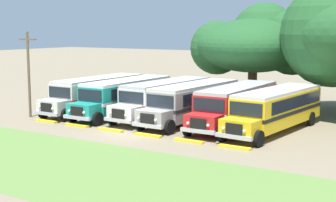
{
  "coord_description": "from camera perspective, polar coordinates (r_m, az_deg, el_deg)",
  "views": [
    {
      "loc": [
        19.77,
        -26.29,
        6.94
      ],
      "look_at": [
        0.0,
        4.48,
        1.6
      ],
      "focal_mm": 53.68,
      "sensor_mm": 36.0,
      "label": 1
    }
  ],
  "objects": [
    {
      "name": "parked_bus_slot_3",
      "position": [
        37.36,
        2.9,
        0.05
      ],
      "size": [
        2.96,
        10.88,
        2.82
      ],
      "rotation": [
        0.0,
        0.0,
        -1.6
      ],
      "color": "#9E9993",
      "rests_on": "ground_plane"
    },
    {
      "name": "curb_wheelstop_3",
      "position": [
        32.46,
        -2.3,
        -3.91
      ],
      "size": [
        2.0,
        0.36,
        0.15
      ],
      "primitive_type": "cube",
      "color": "yellow",
      "rests_on": "ground_plane"
    },
    {
      "name": "parked_bus_slot_5",
      "position": [
        34.59,
        12.17,
        -0.79
      ],
      "size": [
        3.33,
        10.94,
        2.82
      ],
      "rotation": [
        0.0,
        0.0,
        -1.64
      ],
      "color": "yellow",
      "rests_on": "ground_plane"
    },
    {
      "name": "curb_wheelstop_1",
      "position": [
        36.27,
        -10.29,
        -2.74
      ],
      "size": [
        2.0,
        0.36,
        0.15
      ],
      "primitive_type": "cube",
      "color": "yellow",
      "rests_on": "ground_plane"
    },
    {
      "name": "curb_wheelstop_2",
      "position": [
        34.28,
        -6.52,
        -3.3
      ],
      "size": [
        2.0,
        0.36,
        0.15
      ],
      "primitive_type": "cube",
      "color": "yellow",
      "rests_on": "ground_plane"
    },
    {
      "name": "utility_pole",
      "position": [
        40.44,
        -15.54,
        3.23
      ],
      "size": [
        1.8,
        0.2,
        6.66
      ],
      "color": "brown",
      "rests_on": "ground_plane"
    },
    {
      "name": "curb_wheelstop_0",
      "position": [
        38.4,
        -13.65,
        -2.23
      ],
      "size": [
        2.0,
        0.36,
        0.15
      ],
      "primitive_type": "cube",
      "color": "yellow",
      "rests_on": "ground_plane"
    },
    {
      "name": "parked_bus_slot_2",
      "position": [
        39.15,
        -0.3,
        0.44
      ],
      "size": [
        2.94,
        10.87,
        2.82
      ],
      "rotation": [
        0.0,
        0.0,
        -1.6
      ],
      "color": "silver",
      "rests_on": "ground_plane"
    },
    {
      "name": "curb_wheelstop_4",
      "position": [
        30.84,
        2.39,
        -4.56
      ],
      "size": [
        2.0,
        0.36,
        0.15
      ],
      "primitive_type": "cube",
      "color": "yellow",
      "rests_on": "ground_plane"
    },
    {
      "name": "parked_bus_slot_1",
      "position": [
        40.47,
        -4.87,
        0.67
      ],
      "size": [
        2.78,
        10.85,
        2.82
      ],
      "rotation": [
        0.0,
        0.0,
        -1.56
      ],
      "color": "teal",
      "rests_on": "ground_plane"
    },
    {
      "name": "curb_wheelstop_5",
      "position": [
        29.45,
        7.58,
        -5.24
      ],
      "size": [
        2.0,
        0.36,
        0.15
      ],
      "primitive_type": "cube",
      "color": "yellow",
      "rests_on": "ground_plane"
    },
    {
      "name": "parked_bus_slot_0",
      "position": [
        42.42,
        -8.07,
        0.97
      ],
      "size": [
        2.7,
        10.84,
        2.82
      ],
      "rotation": [
        0.0,
        0.0,
        -1.57
      ],
      "color": "silver",
      "rests_on": "ground_plane"
    },
    {
      "name": "ground_plane",
      "position": [
        33.62,
        -4.13,
        -3.63
      ],
      "size": [
        220.0,
        220.0,
        0.0
      ],
      "primitive_type": "plane",
      "color": "#84755B"
    },
    {
      "name": "broad_shade_tree",
      "position": [
        46.58,
        10.29,
        6.48
      ],
      "size": [
        11.71,
        10.99,
        9.29
      ],
      "color": "brown",
      "rests_on": "ground_plane"
    },
    {
      "name": "parked_bus_slot_4",
      "position": [
        36.07,
        7.74,
        -0.31
      ],
      "size": [
        2.88,
        10.86,
        2.82
      ],
      "rotation": [
        0.0,
        0.0,
        -1.55
      ],
      "color": "red",
      "rests_on": "ground_plane"
    },
    {
      "name": "foreground_grass_strip",
      "position": [
        27.7,
        -14.37,
        -6.46
      ],
      "size": [
        80.0,
        9.55,
        0.01
      ],
      "primitive_type": "cube",
      "color": "olive",
      "rests_on": "ground_plane"
    }
  ]
}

